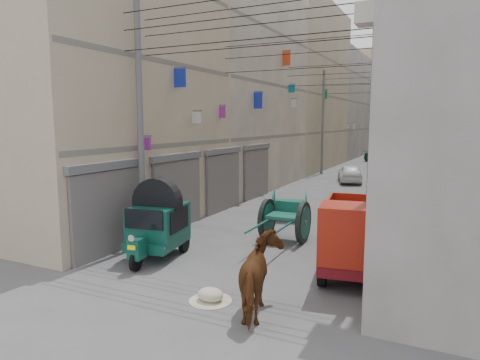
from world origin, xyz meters
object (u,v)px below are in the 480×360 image
Objects in this scene: auto_rickshaw at (158,222)px; tonga_cart at (285,220)px; second_cart at (290,204)px; horse at (262,276)px; distant_car_white at (350,173)px; mini_truck at (355,241)px; distant_car_green at (378,155)px; distant_car_grey at (403,173)px; feed_sack at (210,295)px.

tonga_cart is (2.85, 3.33, -0.35)m from auto_rickshaw.
auto_rickshaw is at bearing -124.47° from second_cart.
auto_rickshaw is at bearing -46.91° from horse.
tonga_cart is at bearing 77.10° from distant_car_white.
mini_truck is 35.95m from distant_car_green.
distant_car_white is (-0.06, 12.34, -0.06)m from second_cart.
distant_car_grey is at bearing 60.43° from second_cart.
second_cart is 0.48× the size of distant_car_white.
auto_rickshaw reaches higher than second_cart.
distant_car_white reaches higher than feed_sack.
second_cart is 30.02m from distant_car_green.
distant_car_green is at bearing 91.96° from tonga_cart.
second_cart is 0.87× the size of horse.
second_cart is 0.43× the size of distant_car_green.
tonga_cart is at bearing -91.33° from second_cart.
feed_sack is 0.15× the size of distant_car_green.
horse is at bearing -105.86° from distant_car_grey.
feed_sack is 0.19× the size of distant_car_grey.
distant_car_grey is at bearing 83.48° from mini_truck.
distant_car_grey is (3.07, 14.68, -0.14)m from second_cart.
horse reaches higher than feed_sack.
auto_rickshaw is 6.73m from second_cart.
distant_car_green is (-0.80, 30.01, -0.09)m from second_cart.
distant_car_grey is (2.16, 17.78, -0.20)m from tonga_cart.
distant_car_grey is (3.13, 2.34, -0.08)m from distant_car_white.
auto_rickshaw is 21.70m from distant_car_grey.
feed_sack is at bearing -109.08° from distant_car_grey.
mini_truck is at bearing -73.98° from second_cart.
feed_sack is 23.34m from distant_car_grey.
tonga_cart is 5.77m from horse.
horse is at bearing -75.76° from tonga_cart.
distant_car_grey is 15.81m from distant_car_green.
auto_rickshaw is 18.86m from distant_car_white.
distant_car_green is at bearing 92.85° from feed_sack.
feed_sack is 38.63m from distant_car_green.
tonga_cart is 1.82× the size of second_cart.
distant_car_white is at bearing 108.94° from distant_car_green.
distant_car_white is at bearing 72.53° from second_cart.
mini_truck is 6.80m from second_cart.
horse is (1.31, -0.10, 0.69)m from feed_sack.
feed_sack is 0.31× the size of horse.
distant_car_white reaches higher than distant_car_green.
auto_rickshaw is at bearing 104.76° from distant_car_green.
tonga_cart is 5.51m from feed_sack.
auto_rickshaw is at bearing 179.29° from mini_truck.
feed_sack is at bearing 109.39° from distant_car_green.
distant_car_green is at bearing -104.11° from distant_car_white.
feed_sack is at bearing -88.82° from tonga_cart.
tonga_cart is 1.58× the size of horse.
auto_rickshaw reaches higher than feed_sack.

